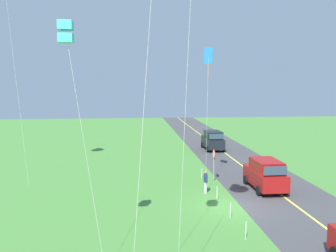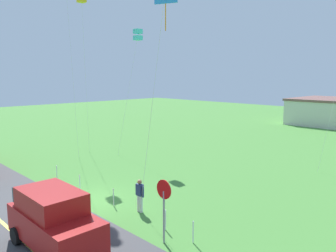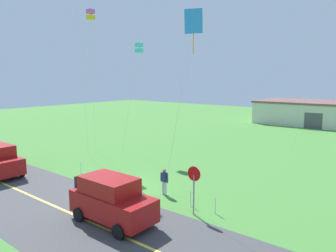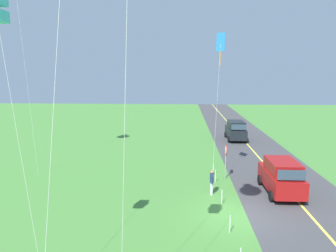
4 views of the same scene
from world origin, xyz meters
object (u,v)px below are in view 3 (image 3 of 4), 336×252
(kite_green_far, at_px, (139,48))
(warehouse_distant, at_px, (323,113))
(kite_red_low, at_px, (193,25))
(car_suv_foreground, at_px, (112,199))
(stop_sign, at_px, (194,181))
(kite_pink_drift, at_px, (91,15))
(person_adult_near, at_px, (164,181))

(kite_green_far, xyz_separation_m, warehouse_distant, (9.05, 30.02, -7.93))
(kite_red_low, relative_size, kite_green_far, 1.02)
(kite_red_low, height_order, kite_green_far, kite_red_low)
(car_suv_foreground, height_order, warehouse_distant, warehouse_distant)
(car_suv_foreground, relative_size, kite_green_far, 0.43)
(car_suv_foreground, bearing_deg, stop_sign, 51.21)
(warehouse_distant, bearing_deg, kite_pink_drift, -109.14)
(kite_green_far, bearing_deg, car_suv_foreground, -51.30)
(stop_sign, relative_size, person_adult_near, 1.60)
(kite_red_low, xyz_separation_m, warehouse_distant, (-2.63, 38.25, -7.83))
(car_suv_foreground, distance_m, warehouse_distant, 42.17)
(kite_pink_drift, distance_m, warehouse_distant, 36.97)
(car_suv_foreground, distance_m, person_adult_near, 4.53)
(person_adult_near, relative_size, kite_pink_drift, 0.12)
(car_suv_foreground, xyz_separation_m, kite_pink_drift, (-12.28, 8.73, 11.28))
(person_adult_near, xyz_separation_m, kite_green_far, (-9.31, 7.64, 8.82))
(stop_sign, height_order, kite_pink_drift, kite_pink_drift)
(stop_sign, xyz_separation_m, warehouse_distant, (-3.27, 38.94, -0.05))
(person_adult_near, bearing_deg, kite_green_far, 5.38)
(car_suv_foreground, distance_m, kite_red_low, 9.50)
(kite_green_far, height_order, kite_pink_drift, kite_pink_drift)
(person_adult_near, bearing_deg, stop_sign, -158.19)
(kite_pink_drift, bearing_deg, warehouse_distant, 70.86)
(stop_sign, height_order, kite_green_far, kite_green_far)
(car_suv_foreground, distance_m, kite_green_far, 17.74)
(stop_sign, relative_size, warehouse_distant, 0.14)
(car_suv_foreground, distance_m, kite_pink_drift, 18.82)
(person_adult_near, xyz_separation_m, warehouse_distant, (-0.26, 37.66, 0.89))
(kite_pink_drift, height_order, warehouse_distant, kite_pink_drift)
(car_suv_foreground, relative_size, stop_sign, 1.72)
(person_adult_near, xyz_separation_m, kite_red_low, (2.37, -0.58, 8.72))
(person_adult_near, height_order, kite_pink_drift, kite_pink_drift)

